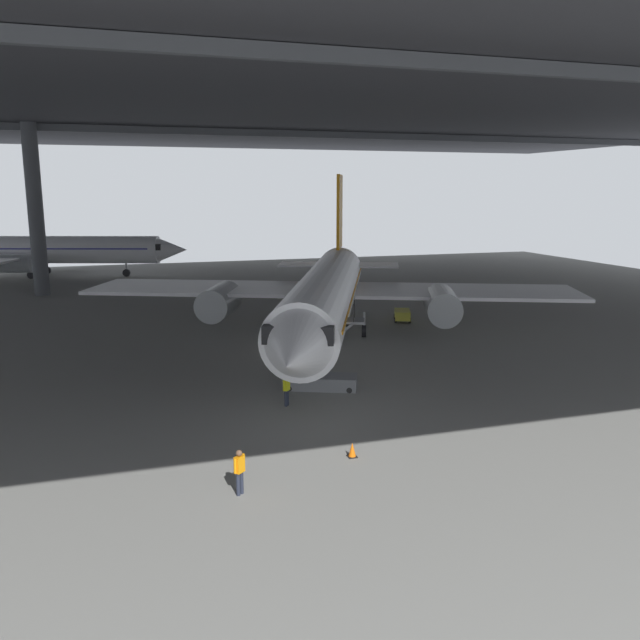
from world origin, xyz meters
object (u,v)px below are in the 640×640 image
at_px(crew_worker_near_nose, 239,469).
at_px(baggage_tug, 402,315).
at_px(crew_worker_by_stairs, 287,388).
at_px(boarding_stairs, 322,375).
at_px(traffic_cone_orange, 352,450).
at_px(airplane_distant, 52,250).
at_px(airplane_main, 327,293).

bearing_deg(crew_worker_near_nose, baggage_tug, 55.22).
xyz_separation_m(crew_worker_near_nose, crew_worker_by_stairs, (3.92, 8.62, -0.04)).
distance_m(boarding_stairs, traffic_cone_orange, 9.15).
bearing_deg(baggage_tug, crew_worker_near_nose, -124.78).
height_order(crew_worker_by_stairs, traffic_cone_orange, crew_worker_by_stairs).
bearing_deg(boarding_stairs, airplane_distant, 108.09).
bearing_deg(baggage_tug, airplane_main, -146.45).
height_order(boarding_stairs, crew_worker_by_stairs, boarding_stairs).
xyz_separation_m(traffic_cone_orange, baggage_tug, (13.22, 24.14, 0.23)).
relative_size(crew_worker_near_nose, traffic_cone_orange, 2.73).
xyz_separation_m(boarding_stairs, baggage_tug, (11.63, 15.14, -0.21)).
distance_m(crew_worker_near_nose, crew_worker_by_stairs, 9.47).
relative_size(crew_worker_near_nose, airplane_distant, 0.05).
bearing_deg(traffic_cone_orange, boarding_stairs, 79.96).
distance_m(crew_worker_by_stairs, airplane_distant, 57.20).
bearing_deg(crew_worker_near_nose, airplane_distant, 99.68).
relative_size(airplane_main, baggage_tug, 14.26).
xyz_separation_m(airplane_main, traffic_cone_orange, (-5.06, -18.73, -3.19)).
bearing_deg(boarding_stairs, crew_worker_by_stairs, -138.39).
xyz_separation_m(airplane_main, crew_worker_near_nose, (-9.88, -20.56, -2.55)).
bearing_deg(traffic_cone_orange, airplane_distant, 104.22).
height_order(airplane_main, boarding_stairs, airplane_main).
bearing_deg(airplane_distant, baggage_tug, -52.60).
relative_size(crew_worker_by_stairs, airplane_distant, 0.05).
relative_size(airplane_distant, baggage_tug, 12.64).
height_order(crew_worker_near_nose, crew_worker_by_stairs, crew_worker_near_nose).
height_order(boarding_stairs, crew_worker_near_nose, boarding_stairs).
bearing_deg(crew_worker_by_stairs, baggage_tug, 50.87).
distance_m(airplane_main, crew_worker_near_nose, 22.95).
xyz_separation_m(crew_worker_near_nose, traffic_cone_orange, (4.82, 1.84, -0.64)).
bearing_deg(airplane_main, airplane_distant, 115.64).
xyz_separation_m(boarding_stairs, airplane_distant, (-17.30, 52.99, 2.50)).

